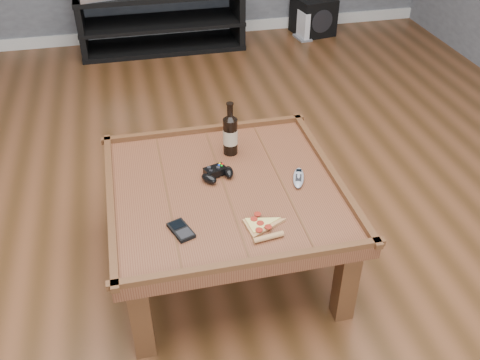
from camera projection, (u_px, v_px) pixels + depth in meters
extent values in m
plane|color=#442913|center=(226.00, 262.00, 2.58)|extent=(6.00, 6.00, 0.00)
cube|color=silver|center=(160.00, 33.00, 4.91)|extent=(5.00, 0.02, 0.10)
cube|color=#522817|center=(225.00, 192.00, 2.33)|extent=(1.00, 1.00, 0.06)
cube|color=#422812|center=(141.00, 318.00, 2.05)|extent=(0.08, 0.08, 0.39)
cube|color=#422812|center=(346.00, 282.00, 2.21)|extent=(0.08, 0.08, 0.39)
cube|color=#422812|center=(128.00, 190.00, 2.72)|extent=(0.08, 0.08, 0.39)
cube|color=#422812|center=(287.00, 169.00, 2.87)|extent=(0.08, 0.08, 0.39)
cube|color=#422812|center=(206.00, 129.00, 2.69)|extent=(1.03, 0.03, 0.03)
cube|color=#422812|center=(252.00, 263.00, 1.92)|extent=(1.03, 0.03, 0.03)
cube|color=#422812|center=(331.00, 170.00, 2.39)|extent=(0.03, 1.03, 0.03)
cube|color=#422812|center=(111.00, 200.00, 2.22)|extent=(0.03, 1.03, 0.03)
cube|color=black|center=(162.00, 22.00, 4.61)|extent=(1.40, 0.45, 0.03)
cube|color=black|center=(164.00, 46.00, 4.74)|extent=(1.40, 0.45, 0.04)
cube|color=black|center=(82.00, 26.00, 4.48)|extent=(0.05, 0.44, 0.50)
cube|color=black|center=(237.00, 14.00, 4.72)|extent=(0.05, 0.44, 0.50)
cylinder|color=black|center=(230.00, 136.00, 2.48)|extent=(0.07, 0.07, 0.18)
cone|color=black|center=(230.00, 116.00, 2.42)|extent=(0.07, 0.07, 0.03)
cylinder|color=black|center=(230.00, 110.00, 2.40)|extent=(0.03, 0.03, 0.06)
cylinder|color=black|center=(230.00, 104.00, 2.38)|extent=(0.03, 0.03, 0.01)
cylinder|color=#C9B391|center=(230.00, 136.00, 2.48)|extent=(0.07, 0.07, 0.07)
cube|color=black|center=(215.00, 171.00, 2.37)|extent=(0.11, 0.08, 0.03)
ellipsoid|color=black|center=(209.00, 179.00, 2.33)|extent=(0.08, 0.09, 0.04)
ellipsoid|color=black|center=(229.00, 172.00, 2.37)|extent=(0.05, 0.08, 0.04)
cylinder|color=black|center=(209.00, 168.00, 2.36)|extent=(0.02, 0.02, 0.01)
cylinder|color=black|center=(218.00, 168.00, 2.36)|extent=(0.02, 0.02, 0.01)
cylinder|color=yellow|center=(220.00, 164.00, 2.39)|extent=(0.01, 0.01, 0.01)
cylinder|color=red|center=(222.00, 164.00, 2.38)|extent=(0.01, 0.01, 0.01)
cylinder|color=#0C33CC|center=(219.00, 165.00, 2.38)|extent=(0.01, 0.01, 0.01)
cylinder|color=#0C9919|center=(222.00, 166.00, 2.37)|extent=(0.01, 0.01, 0.01)
cylinder|color=#B4804E|center=(268.00, 237.00, 2.03)|extent=(0.12, 0.04, 0.02)
cylinder|color=maroon|center=(259.00, 230.00, 2.06)|extent=(0.03, 0.03, 0.00)
cylinder|color=maroon|center=(268.00, 227.00, 2.07)|extent=(0.03, 0.03, 0.00)
cylinder|color=maroon|center=(260.00, 223.00, 2.09)|extent=(0.03, 0.03, 0.00)
cylinder|color=maroon|center=(254.00, 219.00, 2.11)|extent=(0.03, 0.03, 0.00)
cylinder|color=maroon|center=(258.00, 214.00, 2.14)|extent=(0.03, 0.03, 0.00)
cube|color=black|center=(181.00, 230.00, 2.07)|extent=(0.10, 0.14, 0.02)
cube|color=black|center=(177.00, 224.00, 2.09)|extent=(0.06, 0.06, 0.00)
cube|color=black|center=(185.00, 233.00, 2.05)|extent=(0.07, 0.07, 0.00)
ellipsoid|color=#90959D|center=(298.00, 178.00, 2.35)|extent=(0.10, 0.16, 0.02)
cube|color=black|center=(299.00, 170.00, 2.38)|extent=(0.03, 0.03, 0.00)
cube|color=black|center=(299.00, 178.00, 2.33)|extent=(0.04, 0.06, 0.00)
cube|color=black|center=(313.00, 16.00, 4.94)|extent=(0.38, 0.38, 0.33)
cylinder|color=black|center=(322.00, 21.00, 4.82)|extent=(0.21, 0.05, 0.21)
cube|color=slate|center=(302.00, 38.00, 4.92)|extent=(0.13, 0.21, 0.02)
cube|color=silver|center=(303.00, 24.00, 4.85)|extent=(0.07, 0.18, 0.23)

